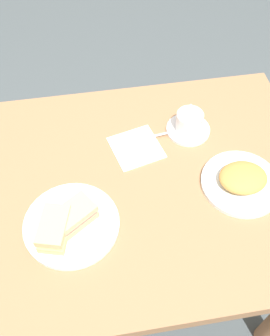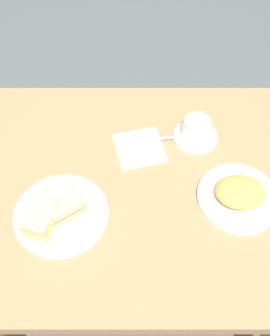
{
  "view_description": "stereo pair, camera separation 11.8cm",
  "coord_description": "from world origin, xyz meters",
  "px_view_note": "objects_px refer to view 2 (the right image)",
  "views": [
    {
      "loc": [
        -0.12,
        -0.66,
        1.74
      ],
      "look_at": [
        -0.01,
        0.03,
        0.79
      ],
      "focal_mm": 41.87,
      "sensor_mm": 36.0,
      "label": 1
    },
    {
      "loc": [
        -0.0,
        -0.67,
        1.74
      ],
      "look_at": [
        -0.01,
        0.03,
        0.79
      ],
      "focal_mm": 41.87,
      "sensor_mm": 36.0,
      "label": 2
    }
  ],
  "objects_px": {
    "sandwich_plate": "(63,214)",
    "spoon": "(174,138)",
    "sandwich_back": "(44,216)",
    "coffee_saucer": "(197,137)",
    "sandwich_front": "(62,208)",
    "dining_table": "(137,206)",
    "side_plate": "(240,198)",
    "napkin": "(142,148)",
    "coffee_cup": "(199,128)"
  },
  "relations": [
    {
      "from": "sandwich_front",
      "to": "sandwich_back",
      "type": "xyz_separation_m",
      "value": [
        -0.05,
        -0.03,
        0.0
      ]
    },
    {
      "from": "napkin",
      "to": "side_plate",
      "type": "bearing_deg",
      "value": -33.78
    },
    {
      "from": "sandwich_plate",
      "to": "spoon",
      "type": "xyz_separation_m",
      "value": [
        0.33,
        0.29,
        0.01
      ]
    },
    {
      "from": "sandwich_front",
      "to": "coffee_saucer",
      "type": "relative_size",
      "value": 1.07
    },
    {
      "from": "sandwich_front",
      "to": "napkin",
      "type": "distance_m",
      "value": 0.34
    },
    {
      "from": "dining_table",
      "to": "side_plate",
      "type": "bearing_deg",
      "value": -10.51
    },
    {
      "from": "sandwich_plate",
      "to": "sandwich_back",
      "type": "xyz_separation_m",
      "value": [
        -0.04,
        -0.03,
        0.04
      ]
    },
    {
      "from": "sandwich_plate",
      "to": "spoon",
      "type": "relative_size",
      "value": 2.73
    },
    {
      "from": "sandwich_back",
      "to": "napkin",
      "type": "xyz_separation_m",
      "value": [
        0.27,
        0.28,
        -0.04
      ]
    },
    {
      "from": "sandwich_back",
      "to": "spoon",
      "type": "bearing_deg",
      "value": 39.98
    },
    {
      "from": "coffee_saucer",
      "to": "sandwich_front",
      "type": "bearing_deg",
      "value": -143.89
    },
    {
      "from": "sandwich_front",
      "to": "side_plate",
      "type": "xyz_separation_m",
      "value": [
        0.51,
        0.06,
        -0.03
      ]
    },
    {
      "from": "sandwich_front",
      "to": "napkin",
      "type": "height_order",
      "value": "sandwich_front"
    },
    {
      "from": "coffee_saucer",
      "to": "side_plate",
      "type": "bearing_deg",
      "value": -66.47
    },
    {
      "from": "sandwich_plate",
      "to": "sandwich_front",
      "type": "distance_m",
      "value": 0.03
    },
    {
      "from": "dining_table",
      "to": "coffee_cup",
      "type": "distance_m",
      "value": 0.33
    },
    {
      "from": "dining_table",
      "to": "coffee_saucer",
      "type": "relative_size",
      "value": 7.66
    },
    {
      "from": "sandwich_back",
      "to": "coffee_saucer",
      "type": "height_order",
      "value": "sandwich_back"
    },
    {
      "from": "coffee_saucer",
      "to": "side_plate",
      "type": "distance_m",
      "value": 0.26
    },
    {
      "from": "dining_table",
      "to": "coffee_cup",
      "type": "height_order",
      "value": "coffee_cup"
    },
    {
      "from": "sandwich_back",
      "to": "napkin",
      "type": "height_order",
      "value": "sandwich_back"
    },
    {
      "from": "dining_table",
      "to": "sandwich_back",
      "type": "relative_size",
      "value": 8.24
    },
    {
      "from": "dining_table",
      "to": "coffee_saucer",
      "type": "bearing_deg",
      "value": 42.61
    },
    {
      "from": "sandwich_back",
      "to": "coffee_saucer",
      "type": "xyz_separation_m",
      "value": [
        0.45,
        0.32,
        -0.04
      ]
    },
    {
      "from": "sandwich_front",
      "to": "coffee_cup",
      "type": "bearing_deg",
      "value": 36.22
    },
    {
      "from": "dining_table",
      "to": "napkin",
      "type": "xyz_separation_m",
      "value": [
        0.01,
        0.14,
        0.14
      ]
    },
    {
      "from": "spoon",
      "to": "sandwich_plate",
      "type": "bearing_deg",
      "value": -139.21
    },
    {
      "from": "sandwich_plate",
      "to": "coffee_saucer",
      "type": "height_order",
      "value": "sandwich_plate"
    },
    {
      "from": "dining_table",
      "to": "sandwich_plate",
      "type": "relative_size",
      "value": 4.14
    },
    {
      "from": "sandwich_plate",
      "to": "napkin",
      "type": "bearing_deg",
      "value": 47.94
    },
    {
      "from": "sandwich_plate",
      "to": "dining_table",
      "type": "bearing_deg",
      "value": 28.3
    },
    {
      "from": "sandwich_back",
      "to": "coffee_cup",
      "type": "distance_m",
      "value": 0.56
    },
    {
      "from": "dining_table",
      "to": "side_plate",
      "type": "relative_size",
      "value": 4.64
    },
    {
      "from": "sandwich_front",
      "to": "napkin",
      "type": "bearing_deg",
      "value": 48.35
    },
    {
      "from": "sandwich_plate",
      "to": "napkin",
      "type": "xyz_separation_m",
      "value": [
        0.23,
        0.25,
        -0.01
      ]
    },
    {
      "from": "side_plate",
      "to": "napkin",
      "type": "bearing_deg",
      "value": 146.22
    },
    {
      "from": "sandwich_plate",
      "to": "sandwich_back",
      "type": "relative_size",
      "value": 1.99
    },
    {
      "from": "coffee_saucer",
      "to": "side_plate",
      "type": "height_order",
      "value": "side_plate"
    },
    {
      "from": "sandwich_plate",
      "to": "coffee_cup",
      "type": "relative_size",
      "value": 2.35
    },
    {
      "from": "coffee_saucer",
      "to": "spoon",
      "type": "bearing_deg",
      "value": -172.46
    },
    {
      "from": "coffee_cup",
      "to": "spoon",
      "type": "xyz_separation_m",
      "value": [
        -0.08,
        -0.01,
        -0.03
      ]
    },
    {
      "from": "sandwich_plate",
      "to": "napkin",
      "type": "distance_m",
      "value": 0.34
    },
    {
      "from": "dining_table",
      "to": "coffee_cup",
      "type": "xyz_separation_m",
      "value": [
        0.2,
        0.18,
        0.18
      ]
    },
    {
      "from": "coffee_saucer",
      "to": "napkin",
      "type": "bearing_deg",
      "value": -165.82
    },
    {
      "from": "side_plate",
      "to": "napkin",
      "type": "relative_size",
      "value": 1.6
    },
    {
      "from": "napkin",
      "to": "sandwich_back",
      "type": "bearing_deg",
      "value": -134.01
    },
    {
      "from": "sandwich_plate",
      "to": "side_plate",
      "type": "bearing_deg",
      "value": 6.34
    },
    {
      "from": "spoon",
      "to": "napkin",
      "type": "bearing_deg",
      "value": -161.16
    },
    {
      "from": "coffee_cup",
      "to": "napkin",
      "type": "distance_m",
      "value": 0.2
    },
    {
      "from": "napkin",
      "to": "spoon",
      "type": "bearing_deg",
      "value": 18.84
    }
  ]
}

